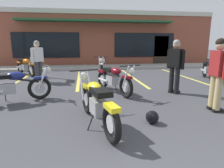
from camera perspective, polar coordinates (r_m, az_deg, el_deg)
ground_plane at (r=4.85m, az=4.00°, el=-6.66°), size 80.00×80.00×0.00m
sidewalk_kerb at (r=12.25m, az=-3.80°, el=5.13°), size 22.00×1.80×0.14m
brick_storefront_building at (r=16.42m, az=-5.19°, el=13.35°), size 17.35×6.32×3.84m
painted_stall_lines at (r=8.72m, az=-1.78°, el=1.85°), size 7.61×4.80×0.01m
motorcycle_foreground_classic at (r=3.64m, az=-4.65°, el=-5.44°), size 0.89×2.08×0.98m
motorcycle_red_sportbike at (r=6.02m, az=0.47°, el=1.63°), size 1.08×2.00×0.98m
motorcycle_black_cruiser at (r=9.58m, az=-2.81°, el=5.55°), size 0.77×2.09×0.98m
motorcycle_silver_naked at (r=9.21m, az=27.11°, el=3.96°), size 1.13×1.98×0.98m
motorcycle_blue_standard at (r=5.65m, az=-28.07°, el=-0.49°), size 2.02×1.04×0.98m
motorcycle_green_cafe_racer at (r=10.30m, az=-24.63°, el=4.92°), size 1.46×1.80×0.98m
person_in_black_shirt at (r=8.28m, az=-21.53°, el=7.09°), size 0.44×0.54×1.68m
person_in_shorts_foreground at (r=4.92m, az=29.29°, el=3.49°), size 0.29×0.61×1.68m
person_near_building at (r=6.22m, az=18.57°, el=5.90°), size 0.41×0.57×1.68m
helmet_on_pavement at (r=3.88m, az=12.04°, el=-9.74°), size 0.26×0.26×0.26m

